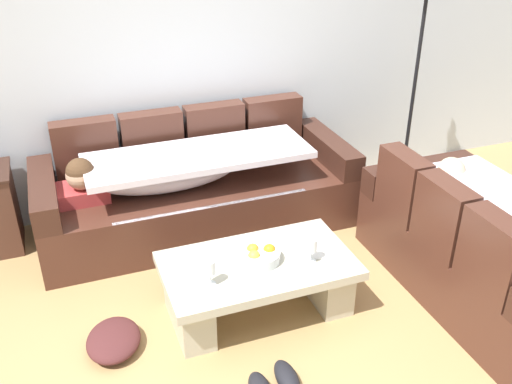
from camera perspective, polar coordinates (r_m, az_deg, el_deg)
The scene contains 12 objects.
ground_plane at distance 3.49m, azimuth 2.21°, elevation -16.30°, with size 14.00×14.00×0.00m, color #A98652.
back_wall at distance 4.68m, azimuth -7.89°, elevation 14.39°, with size 9.00×0.10×2.70m, color silver.
couch_along_wall at distance 4.54m, azimuth -6.40°, elevation 0.23°, with size 2.45×0.92×0.88m.
couch_near_window at distance 4.08m, azimuth 21.60°, elevation -5.23°, with size 0.92×1.71×0.88m.
coffee_table at distance 3.67m, azimuth 0.21°, elevation -8.81°, with size 1.20×0.68×0.38m.
fruit_bowl at distance 3.58m, azimuth 0.23°, elevation -6.32°, with size 0.28×0.28×0.10m.
wine_glass_near_left at distance 3.34m, azimuth -4.65°, elevation -7.61°, with size 0.07×0.07×0.17m.
wine_glass_near_right at distance 3.54m, azimuth 5.60°, elevation -5.41°, with size 0.07×0.07×0.17m.
open_magazine at distance 3.71m, azimuth 5.86°, elevation -5.75°, with size 0.28×0.21×0.01m, color white.
floor_lamp at distance 5.12m, azimuth 15.66°, elevation 12.13°, with size 0.33×0.31×1.95m.
pair_of_shoes at distance 3.29m, azimuth 1.81°, elevation -18.68°, with size 0.31×0.31×0.09m.
crumpled_garment at distance 3.62m, azimuth -14.07°, elevation -14.17°, with size 0.40×0.32×0.12m, color #4C2323.
Camera 1 is at (-0.99, -2.29, 2.45)m, focal length 39.96 mm.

